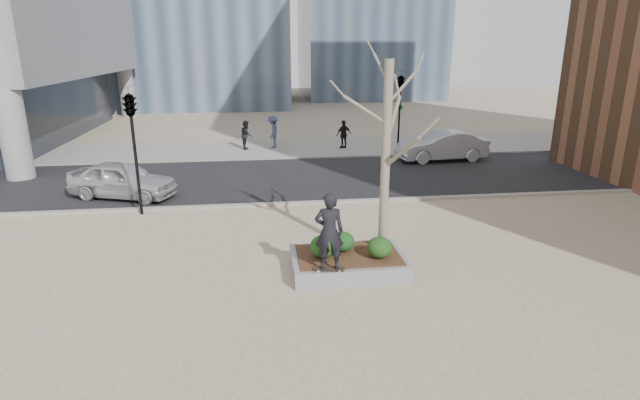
{
  "coord_description": "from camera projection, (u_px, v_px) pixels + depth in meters",
  "views": [
    {
      "loc": [
        -1.31,
        -12.05,
        5.8
      ],
      "look_at": [
        0.5,
        2.0,
        1.4
      ],
      "focal_mm": 28.0,
      "sensor_mm": 36.0,
      "label": 1
    }
  ],
  "objects": [
    {
      "name": "traffic_light_near",
      "position": [
        135.0,
        153.0,
        17.26
      ],
      "size": [
        0.6,
        2.48,
        4.5
      ],
      "primitive_type": null,
      "color": "black",
      "rests_on": "ground"
    },
    {
      "name": "shrub_right",
      "position": [
        380.0,
        247.0,
        12.98
      ],
      "size": [
        0.66,
        0.66,
        0.56
      ],
      "primitive_type": "ellipsoid",
      "color": "#153F14",
      "rests_on": "planter_mulch"
    },
    {
      "name": "skateboard",
      "position": [
        329.0,
        269.0,
        12.36
      ],
      "size": [
        0.8,
        0.33,
        0.08
      ],
      "primitive_type": null,
      "rotation": [
        0.0,
        0.0,
        -0.17
      ],
      "color": "black",
      "rests_on": "planter"
    },
    {
      "name": "sycamore_tree",
      "position": [
        387.0,
        128.0,
        12.7
      ],
      "size": [
        2.8,
        2.8,
        6.6
      ],
      "primitive_type": null,
      "color": "gray",
      "rests_on": "planter_mulch"
    },
    {
      "name": "street",
      "position": [
        287.0,
        178.0,
        22.76
      ],
      "size": [
        60.0,
        8.0,
        0.02
      ],
      "primitive_type": "cube",
      "color": "black",
      "rests_on": "ground"
    },
    {
      "name": "traffic_light_far",
      "position": [
        399.0,
        113.0,
        27.25
      ],
      "size": [
        0.6,
        2.48,
        4.5
      ],
      "primitive_type": null,
      "color": "black",
      "rests_on": "ground"
    },
    {
      "name": "pedestrian_c",
      "position": [
        344.0,
        134.0,
        29.1
      ],
      "size": [
        1.03,
        0.74,
        1.63
      ],
      "primitive_type": "imported",
      "rotation": [
        0.0,
        0.0,
        3.54
      ],
      "color": "black",
      "rests_on": "far_sidewalk"
    },
    {
      "name": "pedestrian_a",
      "position": [
        246.0,
        135.0,
        28.87
      ],
      "size": [
        0.65,
        0.82,
        1.65
      ],
      "primitive_type": "imported",
      "rotation": [
        0.0,
        0.0,
        1.61
      ],
      "color": "black",
      "rests_on": "far_sidewalk"
    },
    {
      "name": "skateboarder",
      "position": [
        329.0,
        231.0,
        12.06
      ],
      "size": [
        0.74,
        0.52,
        1.95
      ],
      "primitive_type": "imported",
      "rotation": [
        0.0,
        0.0,
        3.06
      ],
      "color": "black",
      "rests_on": "skateboard"
    },
    {
      "name": "car_third",
      "position": [
        617.0,
        146.0,
        26.23
      ],
      "size": [
        5.11,
        2.28,
        1.45
      ],
      "primitive_type": "imported",
      "rotation": [
        0.0,
        0.0,
        4.66
      ],
      "color": "#4F515A",
      "rests_on": "street"
    },
    {
      "name": "car_silver",
      "position": [
        442.0,
        146.0,
        25.99
      ],
      "size": [
        4.72,
        1.91,
        1.52
      ],
      "primitive_type": "imported",
      "rotation": [
        0.0,
        0.0,
        4.78
      ],
      "color": "#AFB2B8",
      "rests_on": "street"
    },
    {
      "name": "ground",
      "position": [
        311.0,
        273.0,
        13.29
      ],
      "size": [
        120.0,
        120.0,
        0.0
      ],
      "primitive_type": "plane",
      "color": "tan",
      "rests_on": "ground"
    },
    {
      "name": "planter",
      "position": [
        348.0,
        263.0,
        13.35
      ],
      "size": [
        3.0,
        2.0,
        0.45
      ],
      "primitive_type": "cube",
      "color": "gray",
      "rests_on": "ground"
    },
    {
      "name": "police_car",
      "position": [
        122.0,
        180.0,
        19.64
      ],
      "size": [
        4.56,
        3.02,
        1.44
      ],
      "primitive_type": "imported",
      "rotation": [
        0.0,
        0.0,
        1.23
      ],
      "color": "#BABABE",
      "rests_on": "street"
    },
    {
      "name": "planter_mulch",
      "position": [
        348.0,
        255.0,
        13.28
      ],
      "size": [
        2.7,
        1.7,
        0.04
      ],
      "primitive_type": "cube",
      "color": "#382314",
      "rests_on": "planter"
    },
    {
      "name": "far_sidewalk",
      "position": [
        279.0,
        148.0,
        29.39
      ],
      "size": [
        60.0,
        6.0,
        0.02
      ],
      "primitive_type": "cube",
      "color": "gray",
      "rests_on": "ground"
    },
    {
      "name": "shrub_left",
      "position": [
        323.0,
        246.0,
        13.01
      ],
      "size": [
        0.69,
        0.69,
        0.59
      ],
      "primitive_type": "ellipsoid",
      "color": "#153611",
      "rests_on": "planter_mulch"
    },
    {
      "name": "shrub_middle",
      "position": [
        343.0,
        241.0,
        13.4
      ],
      "size": [
        0.63,
        0.63,
        0.54
      ],
      "primitive_type": "ellipsoid",
      "color": "#133C16",
      "rests_on": "planter_mulch"
    },
    {
      "name": "pedestrian_b",
      "position": [
        273.0,
        132.0,
        29.17
      ],
      "size": [
        0.9,
        1.31,
        1.87
      ],
      "primitive_type": "imported",
      "rotation": [
        0.0,
        0.0,
        4.53
      ],
      "color": "#3B456B",
      "rests_on": "far_sidewalk"
    }
  ]
}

